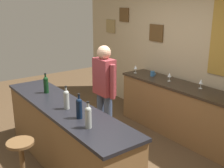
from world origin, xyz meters
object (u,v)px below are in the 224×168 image
object	(u,v)px
wine_bottle_d	(88,116)
wine_glass_b	(170,75)
bartender	(104,89)
wine_bottle_c	(79,107)
wine_bottle_b	(66,99)
wine_bottle_a	(46,84)
bar_stool	(22,158)
wine_glass_c	(201,82)
coffee_mug	(153,74)
wine_glass_a	(136,67)

from	to	relation	value
wine_bottle_d	wine_glass_b	bearing A→B (deg)	110.14
bartender	wine_bottle_c	distance (m)	1.10
wine_bottle_b	wine_bottle_a	bearing A→B (deg)	175.86
bar_stool	wine_glass_b	world-z (taller)	wine_glass_b
wine_bottle_b	wine_glass_b	world-z (taller)	wine_bottle_b
wine_bottle_a	bar_stool	bearing A→B (deg)	-40.67
bar_stool	wine_bottle_c	distance (m)	0.92
wine_bottle_b	wine_bottle_d	xyz separation A→B (m)	(0.64, -0.07, 0.00)
wine_bottle_a	wine_glass_b	xyz separation A→B (m)	(0.62, 2.02, -0.05)
wine_glass_c	wine_bottle_c	bearing A→B (deg)	-92.29
wine_bottle_a	wine_bottle_c	size ratio (longest dim) A/B	1.00
wine_bottle_b	wine_bottle_d	world-z (taller)	same
bar_stool	coffee_mug	world-z (taller)	coffee_mug
wine_glass_a	wine_glass_b	size ratio (longest dim) A/B	1.00
wine_glass_b	coffee_mug	distance (m)	0.43
wine_bottle_b	wine_bottle_c	distance (m)	0.36
wine_glass_a	wine_glass_c	size ratio (longest dim) A/B	1.00
wine_glass_a	wine_glass_b	distance (m)	0.80
wine_bottle_a	wine_glass_c	bearing A→B (deg)	60.24
wine_bottle_c	wine_glass_b	bearing A→B (deg)	103.47
wine_bottle_b	wine_bottle_c	bearing A→B (deg)	-2.89
wine_bottle_a	wine_bottle_c	xyz separation A→B (m)	(1.12, -0.07, 0.00)
bar_stool	wine_bottle_a	distance (m)	1.23
bartender	wine_glass_a	world-z (taller)	bartender
bartender	wine_glass_b	size ratio (longest dim) A/B	10.45
wine_bottle_d	wine_glass_a	xyz separation A→B (m)	(-1.58, 2.05, -0.05)
coffee_mug	wine_glass_b	bearing A→B (deg)	-0.65
wine_glass_a	wine_glass_b	bearing A→B (deg)	6.70
wine_bottle_d	wine_glass_a	world-z (taller)	wine_bottle_d
coffee_mug	wine_bottle_c	bearing A→B (deg)	-66.26
wine_bottle_b	wine_bottle_d	distance (m)	0.64
wine_bottle_c	coffee_mug	distance (m)	2.30
bartender	wine_bottle_b	size ratio (longest dim) A/B	5.29
wine_bottle_c	wine_bottle_d	bearing A→B (deg)	-10.16
bartender	wine_glass_c	world-z (taller)	bartender
bartender	coffee_mug	bearing A→B (deg)	100.20
wine_bottle_a	wine_bottle_b	distance (m)	0.77
wine_bottle_d	wine_glass_b	size ratio (longest dim) A/B	1.97
wine_glass_c	wine_bottle_a	bearing A→B (deg)	-119.76
wine_glass_a	coffee_mug	distance (m)	0.39
wine_bottle_a	wine_bottle_d	bearing A→B (deg)	-5.06
wine_bottle_b	wine_bottle_c	xyz separation A→B (m)	(0.36, -0.02, 0.00)
wine_bottle_b	wine_glass_b	size ratio (longest dim) A/B	1.97
wine_glass_c	bartender	bearing A→B (deg)	-120.29
bartender	wine_bottle_b	bearing A→B (deg)	-67.50
wine_bottle_d	wine_glass_c	bearing A→B (deg)	95.06
bartender	wine_bottle_d	size ratio (longest dim) A/B	5.29
bartender	wine_bottle_c	size ratio (longest dim) A/B	5.29
wine_bottle_b	coffee_mug	distance (m)	2.16
wine_bottle_c	wine_glass_a	distance (m)	2.38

